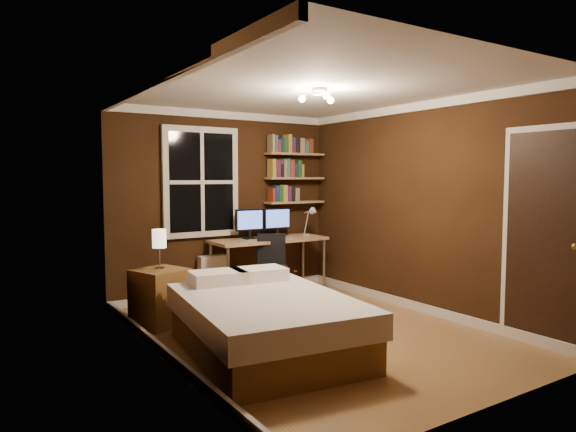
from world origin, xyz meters
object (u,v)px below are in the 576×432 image
bed (265,322)px  radiator (213,276)px  desk (269,243)px  bedside_lamp (159,249)px  monitor_right (277,222)px  nightstand (160,297)px  monitor_left (250,224)px  office_chair (273,277)px  desk_lamp (309,221)px

bed → radiator: bearing=84.8°
desk → bed: bearing=-121.5°
bedside_lamp → monitor_right: bearing=21.1°
nightstand → bedside_lamp: size_ratio=1.43×
bedside_lamp → radiator: (1.03, 0.89, -0.55)m
bed → nightstand: (-0.53, 1.36, 0.03)m
monitor_left → office_chair: monitor_left is taller
radiator → monitor_left: (0.49, -0.14, 0.69)m
monitor_right → radiator: bearing=171.6°
monitor_left → desk_lamp: 0.89m
nightstand → radiator: nightstand is taller
bed → desk: (1.25, 2.04, 0.43)m
desk → office_chair: size_ratio=1.87×
desk → desk_lamp: bearing=-8.4°
bed → desk_lamp: (1.87, 1.95, 0.71)m
nightstand → desk_lamp: (2.40, 0.58, 0.68)m
monitor_left → office_chair: bearing=-81.9°
nightstand → desk_lamp: size_ratio=1.41×
radiator → monitor_right: (0.94, -0.14, 0.69)m
bedside_lamp → desk: 1.90m
bed → monitor_left: bearing=72.2°
desk_lamp → radiator: bearing=167.2°
bed → monitor_left: (0.99, 2.12, 0.70)m
monitor_right → nightstand: bearing=-158.9°
radiator → monitor_right: size_ratio=1.35×
bedside_lamp → radiator: 1.47m
nightstand → monitor_left: bearing=7.6°
bed → bedside_lamp: (-0.53, 1.36, 0.56)m
nightstand → office_chair: (1.59, 0.26, 0.01)m
radiator → monitor_left: 0.86m
office_chair → bedside_lamp: bearing=-147.5°
monitor_right → desk_lamp: (0.43, -0.17, 0.02)m
desk_lamp → desk: bearing=171.6°
radiator → desk_lamp: desk_lamp is taller
office_chair → nightstand: bearing=-147.5°
monitor_right → desk_lamp: desk_lamp is taller
bed → monitor_right: bearing=63.2°
bedside_lamp → monitor_right: (1.96, 0.76, 0.14)m
desk → radiator: bearing=163.7°
bedside_lamp → desk_lamp: 2.47m
nightstand → monitor_right: 2.21m
monitor_left → desk_lamp: (0.88, -0.17, 0.02)m
nightstand → office_chair: 1.61m
desk → office_chair: bearing=-114.3°
radiator → desk_lamp: bearing=-12.8°
desk → monitor_left: (-0.26, 0.08, 0.27)m
desk → monitor_left: size_ratio=3.85×
radiator → desk: (0.75, -0.22, 0.43)m
bed → desk_lamp: size_ratio=4.76×
desk → nightstand: bearing=-159.2°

